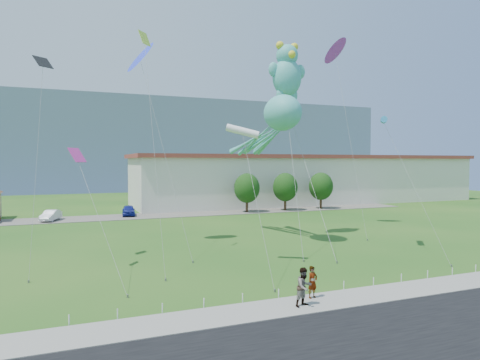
% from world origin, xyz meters
% --- Properties ---
extents(ground, '(160.00, 160.00, 0.00)m').
position_xyz_m(ground, '(0.00, 0.00, 0.00)').
color(ground, '#1F5217').
rests_on(ground, ground).
extents(road, '(80.00, 8.00, 0.06)m').
position_xyz_m(road, '(0.00, -8.00, 0.03)').
color(road, black).
rests_on(road, ground).
extents(sidewalk, '(80.00, 2.50, 0.10)m').
position_xyz_m(sidewalk, '(0.00, -2.75, 0.05)').
color(sidewalk, gray).
rests_on(sidewalk, ground).
extents(parking_strip, '(70.00, 6.00, 0.06)m').
position_xyz_m(parking_strip, '(0.00, 35.00, 0.03)').
color(parking_strip, '#59544C').
rests_on(parking_strip, ground).
extents(hill_ridge, '(160.00, 50.00, 25.00)m').
position_xyz_m(hill_ridge, '(0.00, 120.00, 12.50)').
color(hill_ridge, slate).
rests_on(hill_ridge, ground).
extents(warehouse, '(61.00, 15.00, 8.20)m').
position_xyz_m(warehouse, '(26.00, 44.00, 4.12)').
color(warehouse, beige).
rests_on(warehouse, ground).
extents(rope_fence, '(26.05, 0.05, 0.50)m').
position_xyz_m(rope_fence, '(0.00, -1.30, 0.25)').
color(rope_fence, white).
rests_on(rope_fence, ground).
extents(tree_near, '(3.60, 3.60, 5.47)m').
position_xyz_m(tree_near, '(10.00, 34.00, 3.39)').
color(tree_near, '#3F2B19').
rests_on(tree_near, ground).
extents(tree_mid, '(3.60, 3.60, 5.47)m').
position_xyz_m(tree_mid, '(16.00, 34.00, 3.39)').
color(tree_mid, '#3F2B19').
rests_on(tree_mid, ground).
extents(tree_far, '(3.60, 3.60, 5.47)m').
position_xyz_m(tree_far, '(22.00, 34.00, 3.39)').
color(tree_far, '#3F2B19').
rests_on(tree_far, ground).
extents(pedestrian_left, '(0.67, 0.52, 1.62)m').
position_xyz_m(pedestrian_left, '(-1.49, -2.12, 0.91)').
color(pedestrian_left, gray).
rests_on(pedestrian_left, sidewalk).
extents(pedestrian_right, '(1.05, 0.91, 1.86)m').
position_xyz_m(pedestrian_right, '(-2.52, -3.03, 1.03)').
color(pedestrian_right, gray).
rests_on(pedestrian_right, sidewalk).
extents(parked_car_silver, '(2.52, 4.05, 1.26)m').
position_xyz_m(parked_car_silver, '(-15.02, 34.45, 0.69)').
color(parked_car_silver, silver).
rests_on(parked_car_silver, parking_strip).
extents(parked_car_blue, '(2.05, 4.14, 1.36)m').
position_xyz_m(parked_car_blue, '(-5.83, 35.99, 0.74)').
color(parked_car_blue, navy).
rests_on(parked_car_blue, parking_strip).
extents(octopus_kite, '(3.14, 13.88, 12.68)m').
position_xyz_m(octopus_kite, '(3.88, 13.01, 10.36)').
color(octopus_kite, '#45ABA6').
rests_on(octopus_kite, ground).
extents(teddy_bear_kite, '(3.71, 11.69, 17.99)m').
position_xyz_m(teddy_bear_kite, '(5.81, 14.44, 15.20)').
color(teddy_bear_kite, '#45ABA6').
rests_on(teddy_bear_kite, ground).
extents(small_kite_cyan, '(0.72, 7.50, 10.79)m').
position_xyz_m(small_kite_cyan, '(10.29, 6.56, 10.26)').
color(small_kite_cyan, '#3299E5').
rests_on(small_kite_cyan, ground).
extents(small_kite_pink, '(2.93, 7.46, 7.89)m').
position_xyz_m(small_kite_pink, '(-12.19, 7.78, 6.69)').
color(small_kite_pink, '#D12E90').
rests_on(small_kite_pink, ground).
extents(small_kite_white, '(0.91, 7.29, 9.51)m').
position_xyz_m(small_kite_white, '(-2.10, 5.79, 8.99)').
color(small_kite_white, white).
rests_on(small_kite_white, ground).
extents(small_kite_black, '(1.46, 5.37, 14.19)m').
position_xyz_m(small_kite_black, '(-14.53, 10.74, 12.06)').
color(small_kite_black, black).
rests_on(small_kite_black, ground).
extents(small_kite_blue, '(3.27, 8.27, 16.34)m').
position_xyz_m(small_kite_blue, '(-7.28, 15.20, 15.29)').
color(small_kite_blue, blue).
rests_on(small_kite_blue, ground).
extents(small_kite_purple, '(2.70, 8.57, 19.48)m').
position_xyz_m(small_kite_purple, '(13.39, 17.83, 18.30)').
color(small_kite_purple, '#B030C3').
rests_on(small_kite_purple, ground).
extents(small_kite_yellow, '(1.29, 8.28, 16.59)m').
position_xyz_m(small_kite_yellow, '(-7.60, 10.57, 13.92)').
color(small_kite_yellow, '#B7E235').
rests_on(small_kite_yellow, ground).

